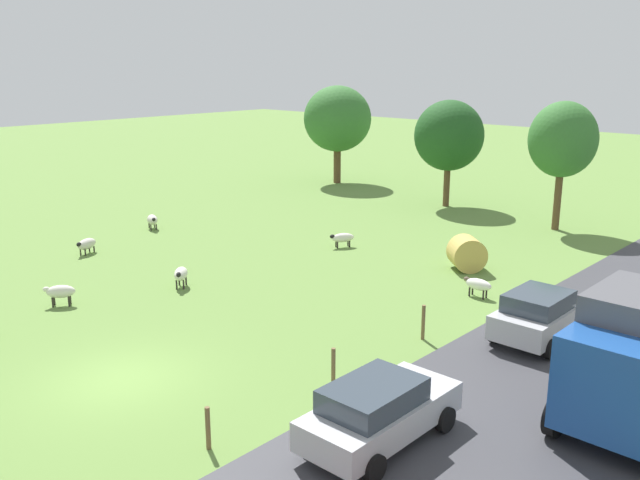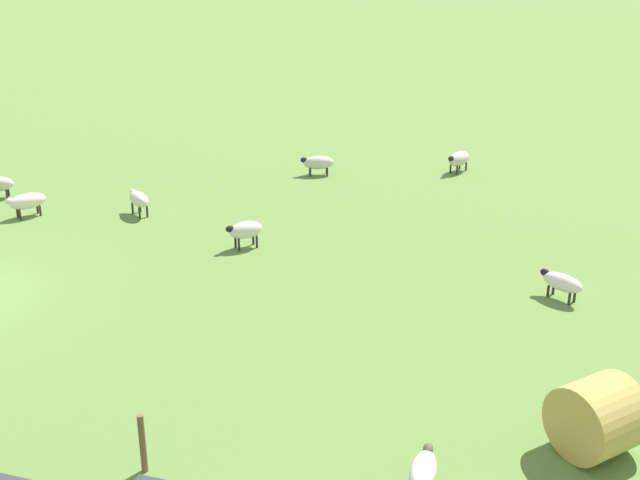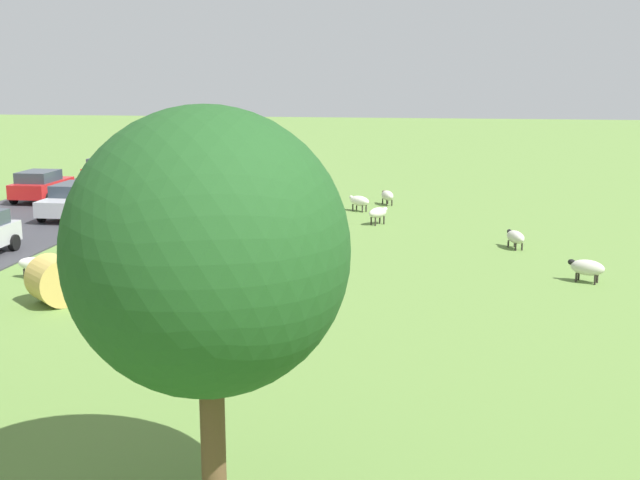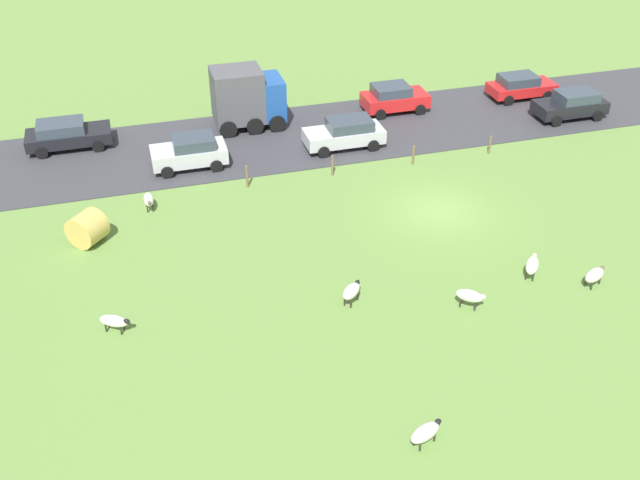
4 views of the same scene
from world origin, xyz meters
TOP-DOWN VIEW (x-y plane):
  - ground_plane at (0.00, 0.00)m, footprint 160.00×160.00m
  - road_strip at (9.62, 0.00)m, footprint 8.00×80.00m
  - sheep_0 at (3.94, 13.19)m, footprint 1.19×0.46m
  - sheep_1 at (-7.03, 1.82)m, footprint 1.04×1.12m
  - sheep_2 at (-7.12, -3.68)m, footprint 0.93×1.23m
  - sheep_3 at (-5.48, 6.15)m, footprint 1.08×1.10m
  - sheep_4 at (-5.84, -1.57)m, footprint 1.25×1.13m
  - sheep_5 at (-12.83, 6.13)m, footprint 0.89×1.29m
  - sheep_7 at (-4.67, 15.19)m, footprint 0.96×1.23m
  - hay_bale_0 at (1.76, 16.00)m, footprint 1.94×1.95m
  - fence_post_0 at (4.74, -5.05)m, footprint 0.12×0.12m
  - fence_post_1 at (4.74, -0.60)m, footprint 0.12×0.12m
  - fence_post_2 at (4.74, 3.84)m, footprint 0.12×0.12m
  - fence_post_3 at (4.74, 8.28)m, footprint 0.12×0.12m
  - truck_0 at (11.72, 6.87)m, footprint 2.69×3.97m
  - car_2 at (7.57, 2.26)m, footprint 2.03×4.32m
  - car_3 at (7.62, -11.78)m, footprint 2.05×4.21m
  - car_5 at (7.60, 10.71)m, footprint 2.07×3.86m
  - car_6 at (11.14, -10.37)m, footprint 2.06×4.11m
  - car_7 at (11.68, 16.89)m, footprint 2.19×4.49m
  - car_8 at (11.39, -2.03)m, footprint 2.16×3.88m

SIDE VIEW (x-z plane):
  - ground_plane at x=0.00m, z-range 0.00..0.00m
  - road_strip at x=9.62m, z-range 0.00..0.06m
  - sheep_5 at x=-12.83m, z-range 0.11..0.84m
  - sheep_7 at x=-4.67m, z-range 0.13..0.83m
  - sheep_2 at x=-7.12m, z-range 0.12..0.88m
  - sheep_0 at x=3.94m, z-range 0.14..0.88m
  - fence_post_0 at x=4.74m, z-range 0.00..1.04m
  - sheep_4 at x=-5.84m, z-range 0.14..0.92m
  - fence_post_1 at x=4.74m, z-range 0.00..1.08m
  - sheep_1 at x=-7.03m, z-range 0.15..0.95m
  - fence_post_2 at x=4.74m, z-range 0.00..1.12m
  - sheep_3 at x=-5.48m, z-range 0.15..0.97m
  - fence_post_3 at x=4.74m, z-range 0.00..1.18m
  - hay_bale_0 at x=1.76m, z-range 0.00..1.49m
  - car_6 at x=11.14m, z-range 0.10..1.58m
  - car_7 at x=11.68m, z-range 0.10..1.62m
  - car_3 at x=7.62m, z-range 0.09..1.68m
  - car_2 at x=7.57m, z-range 0.09..1.69m
  - car_8 at x=11.39m, z-range 0.09..1.73m
  - car_5 at x=7.60m, z-range 0.09..1.75m
  - truck_0 at x=11.72m, z-range 0.13..3.57m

